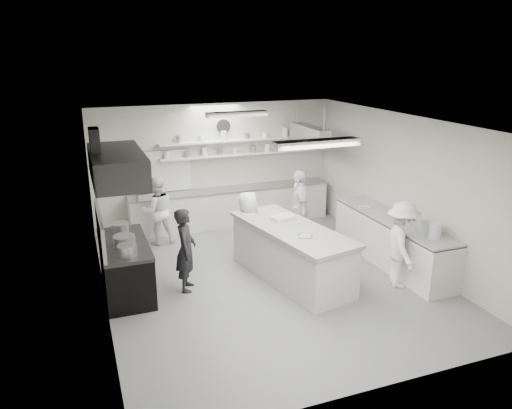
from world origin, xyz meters
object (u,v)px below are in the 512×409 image
object	(u,v)px
right_counter	(392,241)
prep_island	(292,254)
cook_stove	(186,250)
back_counter	(232,207)
stove	(126,269)
cook_back	(157,211)

from	to	relation	value
right_counter	prep_island	xyz separation A→B (m)	(-2.23, 0.06, 0.03)
prep_island	cook_stove	distance (m)	2.01
cook_stove	prep_island	bearing A→B (deg)	-79.32
back_counter	stove	bearing A→B (deg)	-136.01
stove	cook_back	bearing A→B (deg)	66.27
prep_island	cook_back	distance (m)	3.43
cook_stove	cook_back	bearing A→B (deg)	20.28
back_counter	cook_back	bearing A→B (deg)	-162.36
prep_island	cook_stove	xyz separation A→B (m)	(-1.98, 0.26, 0.28)
back_counter	cook_stove	world-z (taller)	cook_stove
cook_back	back_counter	bearing A→B (deg)	-165.55
stove	right_counter	bearing A→B (deg)	-6.52
back_counter	right_counter	size ratio (longest dim) A/B	1.52
back_counter	cook_back	size ratio (longest dim) A/B	3.23
right_counter	cook_back	world-z (taller)	cook_back
back_counter	cook_back	xyz separation A→B (m)	(-1.94, -0.62, 0.31)
cook_stove	back_counter	bearing A→B (deg)	-12.82
stove	cook_stove	world-z (taller)	cook_stove
back_counter	right_counter	xyz separation A→B (m)	(2.35, -3.40, 0.01)
stove	cook_back	xyz separation A→B (m)	(0.96, 2.18, 0.32)
back_counter	cook_back	world-z (taller)	cook_back
back_counter	prep_island	world-z (taller)	prep_island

